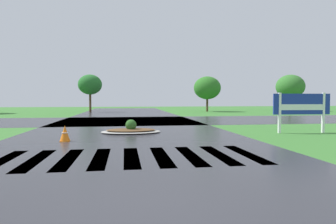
{
  "coord_description": "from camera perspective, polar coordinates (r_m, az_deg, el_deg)",
  "views": [
    {
      "loc": [
        -0.19,
        -4.24,
        1.75
      ],
      "look_at": [
        2.09,
        11.26,
        1.03
      ],
      "focal_mm": 31.63,
      "sensor_mm": 36.0,
      "label": 1
    }
  ],
  "objects": [
    {
      "name": "ground_plane",
      "position": [
        4.61,
        -5.74,
        -20.35
      ],
      "size": [
        120.0,
        120.0,
        0.1
      ],
      "primitive_type": "cube",
      "color": "#38722D"
    },
    {
      "name": "traffic_cone",
      "position": [
        12.78,
        -19.25,
        -3.97
      ],
      "size": [
        0.42,
        0.42,
        0.65
      ],
      "color": "orange",
      "rests_on": "ground"
    },
    {
      "name": "crosswalk_stripes",
      "position": [
        8.97,
        -7.08,
        -8.61
      ],
      "size": [
        7.65,
        3.21,
        0.01
      ],
      "color": "white",
      "rests_on": "ground"
    },
    {
      "name": "asphalt_cross_road",
      "position": [
        23.55,
        -7.88,
        -1.67
      ],
      "size": [
        90.0,
        9.56,
        0.01
      ],
      "primitive_type": "cube",
      "color": "#2B2B30",
      "rests_on": "ground"
    },
    {
      "name": "median_island",
      "position": [
        15.25,
        -7.14,
        -3.48
      ],
      "size": [
        3.03,
        1.95,
        0.68
      ],
      "color": "#9E9B93",
      "rests_on": "ground"
    },
    {
      "name": "asphalt_roadway",
      "position": [
        14.35,
        -7.57,
        -4.4
      ],
      "size": [
        10.63,
        80.0,
        0.01
      ],
      "primitive_type": "cube",
      "color": "#2B2B30",
      "rests_on": "ground"
    },
    {
      "name": "estate_billboard",
      "position": [
        16.46,
        24.36,
        1.07
      ],
      "size": [
        2.98,
        0.26,
        2.05
      ],
      "rotation": [
        0.0,
        0.0,
        3.08
      ],
      "color": "white",
      "rests_on": "ground"
    },
    {
      "name": "background_treeline",
      "position": [
        38.74,
        -3.45,
        5.38
      ],
      "size": [
        45.51,
        5.12,
        5.9
      ],
      "color": "#4C3823",
      "rests_on": "ground"
    }
  ]
}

